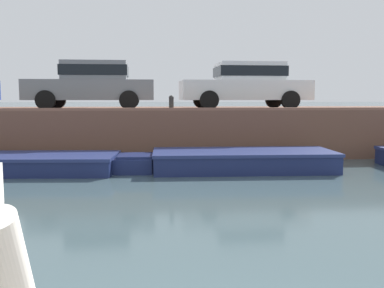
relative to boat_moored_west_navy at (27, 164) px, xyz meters
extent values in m
plane|color=#3D5156|center=(3.54, -3.98, -0.23)|extent=(400.00, 400.00, 0.00)
cube|color=brown|center=(3.54, 4.43, 0.52)|extent=(60.00, 6.00, 1.50)
cube|color=brown|center=(3.54, 1.55, 1.31)|extent=(60.00, 0.24, 0.08)
cube|color=navy|center=(-0.24, 0.02, -0.04)|extent=(4.97, 2.06, 0.37)
cube|color=navy|center=(2.66, -0.21, -0.04)|extent=(1.04, 1.00, 0.37)
cube|color=navy|center=(-0.24, 0.02, 0.19)|extent=(5.03, 2.13, 0.08)
cube|color=brown|center=(-0.60, 0.05, 0.09)|extent=(0.36, 1.53, 0.06)
cube|color=navy|center=(5.46, -0.22, -0.01)|extent=(4.63, 1.89, 0.44)
cube|color=navy|center=(2.72, -0.12, -0.01)|extent=(0.95, 0.98, 0.44)
cube|color=navy|center=(5.46, -0.22, 0.25)|extent=(4.70, 1.95, 0.08)
cube|color=brown|center=(5.81, -0.24, 0.15)|extent=(0.30, 1.56, 0.06)
cube|color=slate|center=(1.16, 3.37, 1.89)|extent=(4.08, 1.73, 0.64)
cube|color=slate|center=(1.32, 3.37, 2.51)|extent=(2.05, 1.50, 0.60)
cube|color=black|center=(1.32, 3.37, 2.51)|extent=(2.13, 1.53, 0.33)
cylinder|color=black|center=(-0.09, 2.50, 1.57)|extent=(0.60, 0.19, 0.60)
cylinder|color=black|center=(-0.11, 4.21, 1.57)|extent=(0.60, 0.19, 0.60)
cylinder|color=black|center=(2.43, 2.53, 1.57)|extent=(0.60, 0.19, 0.60)
cylinder|color=black|center=(2.41, 4.24, 1.57)|extent=(0.60, 0.19, 0.60)
cube|color=white|center=(6.26, 3.37, 1.89)|extent=(4.31, 1.80, 0.64)
cube|color=white|center=(6.43, 3.37, 2.51)|extent=(2.16, 1.56, 0.60)
cube|color=black|center=(6.43, 3.37, 2.51)|extent=(2.25, 1.59, 0.33)
cylinder|color=black|center=(4.95, 2.46, 1.57)|extent=(0.60, 0.19, 0.60)
cylinder|color=black|center=(4.92, 4.23, 1.57)|extent=(0.60, 0.19, 0.60)
cylinder|color=black|center=(7.60, 2.51, 1.57)|extent=(0.60, 0.19, 0.60)
cylinder|color=black|center=(7.57, 4.28, 1.57)|extent=(0.60, 0.19, 0.60)
cylinder|color=#2D2B28|center=(3.71, 1.68, 1.45)|extent=(0.14, 0.14, 0.35)
sphere|color=#2D2B28|center=(3.71, 1.68, 1.64)|extent=(0.15, 0.15, 0.15)
camera|label=1|loc=(3.07, -10.96, 1.64)|focal=40.00mm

